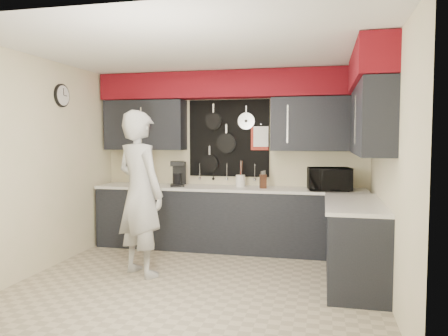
% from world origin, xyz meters
% --- Properties ---
extents(ground, '(4.00, 4.00, 0.00)m').
position_xyz_m(ground, '(0.00, 0.00, 0.00)').
color(ground, '#B9AB8F').
rests_on(ground, ground).
extents(back_wall_assembly, '(4.00, 0.36, 2.60)m').
position_xyz_m(back_wall_assembly, '(0.01, 1.60, 2.01)').
color(back_wall_assembly, '#F6E2BE').
rests_on(back_wall_assembly, ground).
extents(right_wall_assembly, '(0.36, 3.50, 2.60)m').
position_xyz_m(right_wall_assembly, '(1.85, 0.26, 1.94)').
color(right_wall_assembly, '#F6E2BE').
rests_on(right_wall_assembly, ground).
extents(left_wall_assembly, '(0.05, 3.50, 2.60)m').
position_xyz_m(left_wall_assembly, '(-1.99, 0.02, 1.33)').
color(left_wall_assembly, '#F6E2BE').
rests_on(left_wall_assembly, ground).
extents(base_cabinets, '(3.95, 2.20, 0.92)m').
position_xyz_m(base_cabinets, '(0.49, 1.13, 0.46)').
color(base_cabinets, black).
rests_on(base_cabinets, ground).
extents(microwave, '(0.61, 0.46, 0.31)m').
position_xyz_m(microwave, '(1.42, 1.37, 1.07)').
color(microwave, black).
rests_on(microwave, base_cabinets).
extents(knife_block, '(0.11, 0.11, 0.19)m').
position_xyz_m(knife_block, '(0.52, 1.41, 1.02)').
color(knife_block, '#3C2213').
rests_on(knife_block, base_cabinets).
extents(utensil_crock, '(0.14, 0.14, 0.18)m').
position_xyz_m(utensil_crock, '(0.17, 1.51, 1.01)').
color(utensil_crock, white).
rests_on(utensil_crock, base_cabinets).
extents(coffee_maker, '(0.27, 0.30, 0.37)m').
position_xyz_m(coffee_maker, '(-0.75, 1.41, 1.11)').
color(coffee_maker, black).
rests_on(coffee_maker, base_cabinets).
extents(person, '(0.85, 0.76, 1.95)m').
position_xyz_m(person, '(-0.77, 0.08, 0.98)').
color(person, beige).
rests_on(person, ground).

